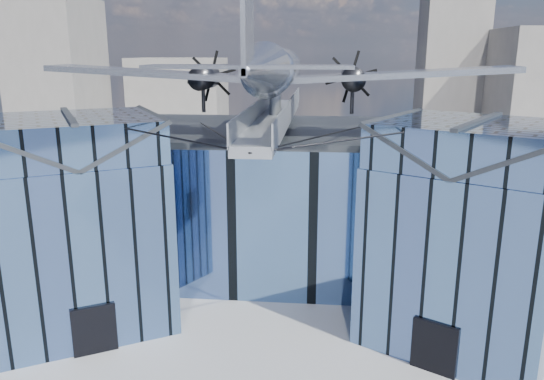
{
  "coord_description": "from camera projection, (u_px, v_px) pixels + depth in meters",
  "views": [
    {
      "loc": [
        2.95,
        -27.81,
        15.1
      ],
      "look_at": [
        0.0,
        2.0,
        7.2
      ],
      "focal_mm": 35.0,
      "sensor_mm": 36.0,
      "label": 1
    }
  ],
  "objects": [
    {
      "name": "bg_towers",
      "position": [
        315.0,
        87.0,
        76.78
      ],
      "size": [
        77.0,
        24.5,
        26.0
      ],
      "color": "slate",
      "rests_on": "ground"
    },
    {
      "name": "museum",
      "position": [
        278.0,
        200.0,
        35.07
      ],
      "size": [
        32.88,
        24.5,
        17.6
      ],
      "color": "#5071A3",
      "rests_on": "ground"
    },
    {
      "name": "ground_plane",
      "position": [
        269.0,
        318.0,
        30.89
      ],
      "size": [
        120.0,
        120.0,
        0.0
      ],
      "primitive_type": "plane",
      "color": "gray"
    }
  ]
}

